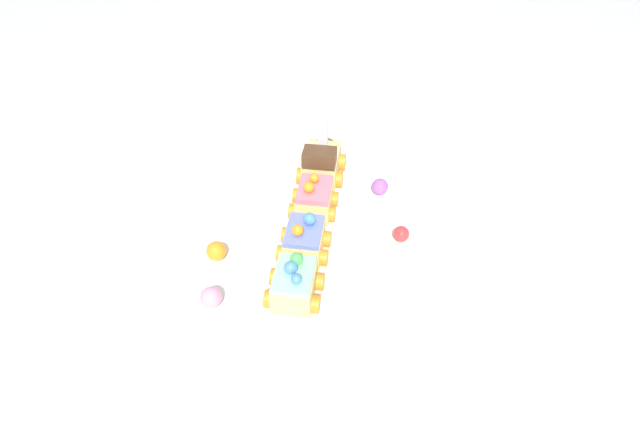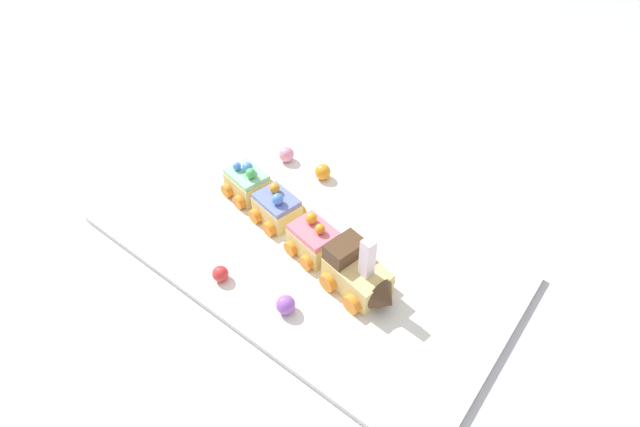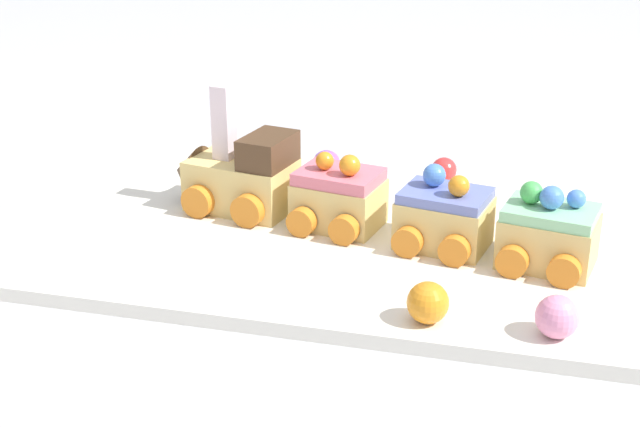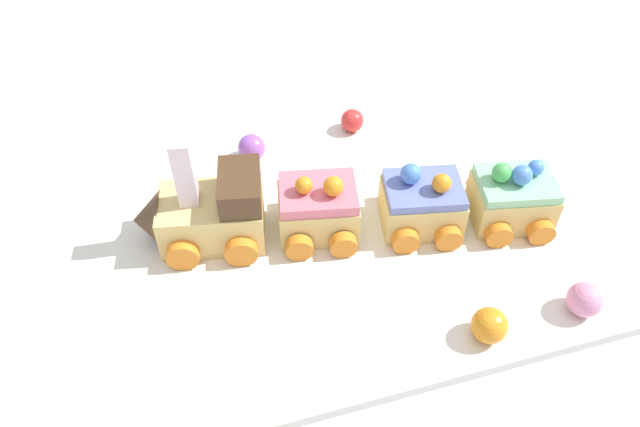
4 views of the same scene
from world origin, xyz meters
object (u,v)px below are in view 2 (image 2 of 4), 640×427
object	(u,v)px
cake_car_blueberry	(277,208)
gumball_orange	(323,172)
gumball_red	(220,274)
cake_car_mint	(248,183)
cake_train_locomotive	(360,277)
gumball_purple	(286,305)
cake_car_strawberry	(314,240)
gumball_pink	(286,154)

from	to	relation	value
cake_car_blueberry	gumball_orange	world-z (taller)	cake_car_blueberry
gumball_red	cake_car_blueberry	bearing A→B (deg)	96.77
cake_car_mint	gumball_red	distance (m)	0.20
cake_train_locomotive	gumball_purple	world-z (taller)	cake_train_locomotive
cake_car_strawberry	gumball_red	world-z (taller)	cake_car_strawberry
cake_car_strawberry	gumball_red	xyz separation A→B (m)	(-0.08, -0.13, -0.01)
cake_car_strawberry	gumball_red	size ratio (longest dim) A/B	3.45
gumball_red	gumball_purple	bearing A→B (deg)	8.24
cake_train_locomotive	gumball_red	size ratio (longest dim) A/B	4.97
cake_car_strawberry	gumball_red	distance (m)	0.16
gumball_pink	cake_train_locomotive	bearing A→B (deg)	-30.42
cake_train_locomotive	cake_car_strawberry	world-z (taller)	cake_train_locomotive
cake_train_locomotive	cake_car_strawberry	bearing A→B (deg)	179.90
gumball_pink	gumball_orange	distance (m)	0.09
cake_car_blueberry	gumball_red	distance (m)	0.15
cake_car_blueberry	gumball_red	world-z (taller)	cake_car_blueberry
cake_car_mint	gumball_purple	distance (m)	0.27
gumball_pink	gumball_purple	bearing A→B (deg)	-49.56
cake_car_strawberry	cake_train_locomotive	bearing A→B (deg)	-0.10
cake_car_strawberry	cake_car_blueberry	xyz separation A→B (m)	(-0.10, 0.02, -0.00)
cake_train_locomotive	cake_car_strawberry	size ratio (longest dim) A/B	1.44
cake_train_locomotive	gumball_orange	bearing A→B (deg)	150.77
gumball_red	gumball_orange	distance (m)	0.29
gumball_orange	gumball_purple	distance (m)	0.30
gumball_purple	gumball_orange	bearing A→B (deg)	117.47
gumball_red	gumball_purple	distance (m)	0.12
cake_car_strawberry	cake_car_mint	distance (m)	0.18
gumball_pink	gumball_orange	world-z (taller)	same
gumball_orange	cake_car_blueberry	bearing A→B (deg)	-87.76
cake_train_locomotive	gumball_purple	size ratio (longest dim) A/B	4.38
cake_car_strawberry	cake_car_blueberry	size ratio (longest dim) A/B	1.00
cake_car_blueberry	gumball_purple	xyz separation A→B (m)	(0.14, -0.14, -0.01)
gumball_pink	gumball_red	bearing A→B (deg)	-68.59
gumball_purple	cake_train_locomotive	bearing A→B (deg)	57.10
cake_car_strawberry	cake_car_mint	xyz separation A→B (m)	(-0.18, 0.04, 0.00)
gumball_pink	gumball_orange	xyz separation A→B (m)	(0.09, 0.00, -0.00)
cake_car_mint	cake_car_blueberry	bearing A→B (deg)	-0.01
cake_car_blueberry	gumball_pink	size ratio (longest dim) A/B	2.89
gumball_pink	cake_car_mint	bearing A→B (deg)	-85.69
cake_train_locomotive	gumball_purple	bearing A→B (deg)	-111.78
cake_train_locomotive	cake_car_strawberry	xyz separation A→B (m)	(-0.10, 0.02, -0.01)
gumball_red	gumball_orange	world-z (taller)	gumball_orange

